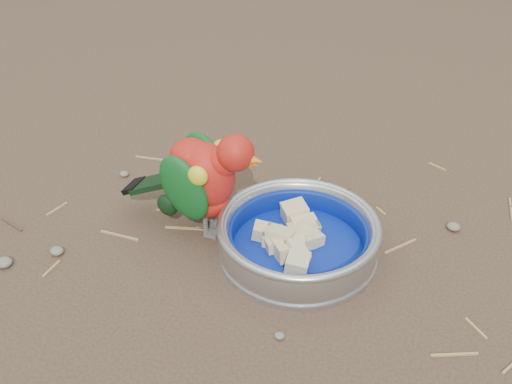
% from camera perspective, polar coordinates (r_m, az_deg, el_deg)
% --- Properties ---
extents(ground, '(60.00, 60.00, 0.00)m').
position_cam_1_polar(ground, '(0.83, -0.46, -7.87)').
color(ground, '#453427').
extents(food_bowl, '(0.24, 0.24, 0.02)m').
position_cam_1_polar(food_bowl, '(0.86, 4.16, -5.85)').
color(food_bowl, '#B2B2BA').
rests_on(food_bowl, ground).
extents(bowl_wall, '(0.24, 0.24, 0.04)m').
position_cam_1_polar(bowl_wall, '(0.84, 4.25, -4.29)').
color(bowl_wall, '#B2B2BA').
rests_on(bowl_wall, food_bowl).
extents(fruit_wedges, '(0.14, 0.14, 0.03)m').
position_cam_1_polar(fruit_wedges, '(0.84, 4.23, -4.66)').
color(fruit_wedges, beige).
rests_on(fruit_wedges, food_bowl).
extents(lory_parrot, '(0.22, 0.11, 0.17)m').
position_cam_1_polar(lory_parrot, '(0.86, -5.19, 0.83)').
color(lory_parrot, '#B31C13').
rests_on(lory_parrot, ground).
extents(ground_debris, '(0.90, 0.80, 0.01)m').
position_cam_1_polar(ground_debris, '(0.89, 0.90, -4.55)').
color(ground_debris, '#9E874E').
rests_on(ground_debris, ground).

